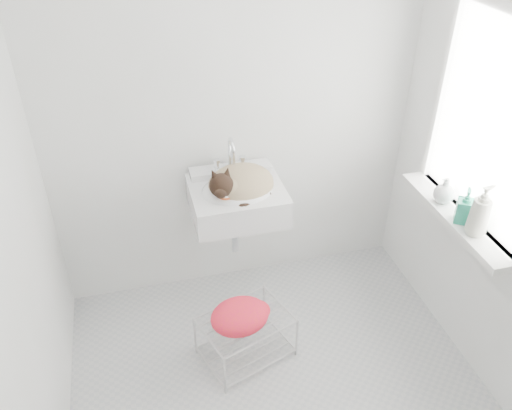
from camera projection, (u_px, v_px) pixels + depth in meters
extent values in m
cube|color=#B8B8B8|center=(279.00, 388.00, 2.85)|extent=(2.20, 2.00, 0.02)
cube|color=white|center=(234.00, 103.00, 2.95)|extent=(2.20, 0.02, 2.50)
cube|color=white|center=(1.00, 237.00, 1.92)|extent=(0.02, 2.00, 2.50)
cube|color=white|center=(493.00, 125.00, 2.48)|extent=(0.01, 0.80, 1.00)
cube|color=white|center=(490.00, 125.00, 2.48)|extent=(0.04, 0.90, 1.10)
cube|color=white|center=(455.00, 217.00, 2.76)|extent=(0.16, 0.88, 0.04)
cube|color=white|center=(237.00, 188.00, 2.96)|extent=(0.53, 0.46, 0.21)
ellipsoid|color=tan|center=(242.00, 183.00, 2.94)|extent=(0.42, 0.38, 0.19)
sphere|color=black|center=(218.00, 179.00, 2.81)|extent=(0.16, 0.16, 0.13)
torus|color=#C74E1D|center=(221.00, 185.00, 2.83)|extent=(0.14, 0.14, 0.05)
cube|color=#BEBEBE|center=(246.00, 336.00, 2.96)|extent=(0.56, 0.47, 0.28)
ellipsoid|color=#FF4716|center=(240.00, 321.00, 2.83)|extent=(0.37, 0.29, 0.13)
imported|color=beige|center=(474.00, 233.00, 2.60)|extent=(0.10, 0.10, 0.23)
imported|color=#249878|center=(461.00, 221.00, 2.69)|extent=(0.12, 0.12, 0.19)
imported|color=silver|center=(442.00, 202.00, 2.84)|extent=(0.12, 0.12, 0.15)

